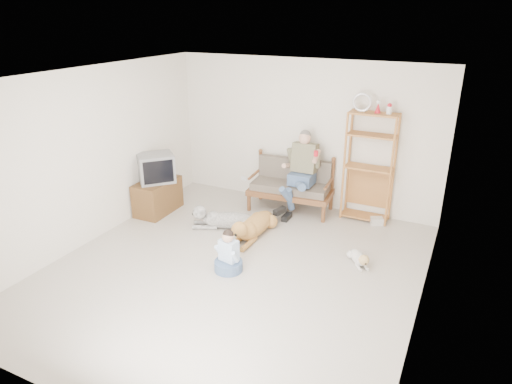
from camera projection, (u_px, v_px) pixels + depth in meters
The scene contains 17 objects.
floor at pixel (234, 270), 6.53m from camera, with size 5.50×5.50×0.00m, color beige.
ceiling at pixel (230, 77), 5.52m from camera, with size 5.50×5.50×0.00m, color white.
wall_back at pixel (304, 134), 8.32m from camera, with size 5.00×5.00×0.00m, color silver.
wall_front at pixel (70, 287), 3.73m from camera, with size 5.00×5.00×0.00m, color silver.
wall_left at pixel (90, 157), 7.04m from camera, with size 5.50×5.50×0.00m, color silver.
wall_right at pixel (431, 216), 5.01m from camera, with size 5.50×5.50×0.00m, color silver.
loveseat at pixel (292, 184), 8.37m from camera, with size 1.55×0.82×0.95m.
man at pixel (298, 178), 8.05m from camera, with size 0.58×0.83×1.34m.
etagere at pixel (369, 166), 7.78m from camera, with size 0.85×0.37×2.21m.
book_stack at pixel (377, 221), 7.89m from camera, with size 0.20×0.15×0.13m, color silver.
tv_stand at pixel (157, 196), 8.32m from camera, with size 0.52×0.91×0.60m.
crt_tv at pixel (156, 168), 8.09m from camera, with size 0.77×0.77×0.51m.
wall_outlet at pixel (244, 178), 9.21m from camera, with size 0.12×0.02×0.08m, color white.
golden_retriever at pixel (253, 226), 7.43m from camera, with size 0.39×1.46×0.44m.
shaggy_dog at pixel (223, 219), 7.74m from camera, with size 1.23×0.66×0.40m.
terrier at pixel (360, 258), 6.63m from camera, with size 0.42×0.53×0.24m.
child at pixel (228, 256), 6.44m from camera, with size 0.41×0.41×0.64m.
Camera 1 is at (2.76, -4.94, 3.46)m, focal length 32.00 mm.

